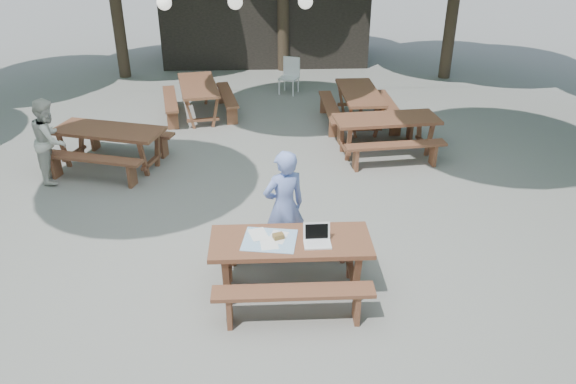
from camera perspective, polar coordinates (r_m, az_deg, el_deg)
The scene contains 13 objects.
ground at distance 8.59m, azimuth -4.84°, elevation -3.96°, with size 80.00×80.00×0.00m, color slate.
pavilion at distance 18.07m, azimuth -2.36°, elevation 17.85°, with size 6.00×3.00×2.80m, color black.
main_picnic_table at distance 7.16m, azimuth 0.26°, elevation -7.32°, with size 2.00×1.58×0.75m.
picnic_table_nw at distance 10.95m, azimuth -17.56°, elevation 4.35°, with size 2.27×2.06×0.75m.
picnic_table_ne at distance 11.16m, azimuth 9.84°, elevation 5.71°, with size 2.07×1.76×0.75m.
picnic_table_far_w at distance 13.22m, azimuth -9.02°, elevation 9.28°, with size 1.90×2.16×0.75m.
picnic_table_far_e at distance 12.66m, azimuth 7.23°, elevation 8.56°, with size 1.63×2.02×0.75m.
woman at distance 7.52m, azimuth -0.40°, elevation -1.54°, with size 0.60×0.39×1.64m, color #7A91DF.
second_person at distance 10.67m, azimuth -23.03°, elevation 4.89°, with size 0.73×0.57×1.50m, color silver.
plastic_chair at distance 14.71m, azimuth 0.11°, elevation 10.98°, with size 0.58×0.58×0.90m.
laptop at distance 6.88m, azimuth 2.97°, elevation -4.71°, with size 0.33×0.27×0.24m.
tabletop_clutter at distance 6.95m, azimuth -1.73°, elevation -4.81°, with size 0.73×0.65×0.08m.
paper_lanterns at distance 13.48m, azimuth -5.33°, elevation 18.69°, with size 9.00×0.34×0.38m.
Camera 1 is at (0.39, -7.30, 4.50)m, focal length 35.00 mm.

